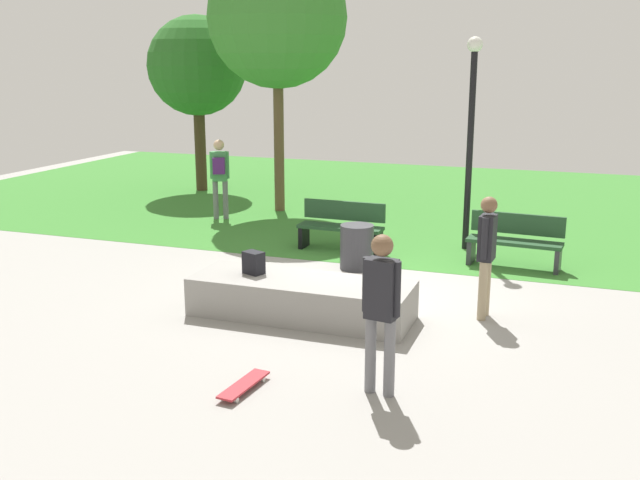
{
  "coord_description": "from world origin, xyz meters",
  "views": [
    {
      "loc": [
        2.99,
        -10.41,
        3.49
      ],
      "look_at": [
        -0.51,
        -0.67,
        0.93
      ],
      "focal_mm": 40.84,
      "sensor_mm": 36.0,
      "label": 1
    }
  ],
  "objects_px": {
    "skater_performing_trick": "(381,302)",
    "skateboard_by_ledge": "(244,385)",
    "trash_bin": "(357,247)",
    "pedestrian_with_backpack": "(220,172)",
    "park_bench_near_path": "(342,225)",
    "concrete_ledge": "(301,298)",
    "tree_leaning_ash": "(197,67)",
    "skater_watching": "(487,248)",
    "park_bench_by_oak": "(515,240)",
    "tree_slender_maple": "(277,18)",
    "lamp_post": "(471,122)",
    "backpack_on_ledge": "(254,263)"
  },
  "relations": [
    {
      "from": "skater_performing_trick",
      "to": "skateboard_by_ledge",
      "type": "height_order",
      "value": "skater_performing_trick"
    },
    {
      "from": "trash_bin",
      "to": "pedestrian_with_backpack",
      "type": "relative_size",
      "value": 0.43
    },
    {
      "from": "skateboard_by_ledge",
      "to": "park_bench_near_path",
      "type": "relative_size",
      "value": 0.51
    },
    {
      "from": "concrete_ledge",
      "to": "park_bench_near_path",
      "type": "xyz_separation_m",
      "value": [
        -0.62,
        3.69,
        0.21
      ]
    },
    {
      "from": "skateboard_by_ledge",
      "to": "tree_leaning_ash",
      "type": "xyz_separation_m",
      "value": [
        -6.52,
        10.97,
        3.26
      ]
    },
    {
      "from": "skater_watching",
      "to": "park_bench_by_oak",
      "type": "relative_size",
      "value": 1.05
    },
    {
      "from": "park_bench_by_oak",
      "to": "trash_bin",
      "type": "xyz_separation_m",
      "value": [
        -2.53,
        -1.05,
        -0.1
      ]
    },
    {
      "from": "tree_slender_maple",
      "to": "pedestrian_with_backpack",
      "type": "xyz_separation_m",
      "value": [
        -0.87,
        -1.35,
        -3.32
      ]
    },
    {
      "from": "park_bench_near_path",
      "to": "park_bench_by_oak",
      "type": "xyz_separation_m",
      "value": [
        3.17,
        -0.07,
        0.0
      ]
    },
    {
      "from": "skater_performing_trick",
      "to": "park_bench_by_oak",
      "type": "bearing_deg",
      "value": 80.92
    },
    {
      "from": "skater_performing_trick",
      "to": "lamp_post",
      "type": "height_order",
      "value": "lamp_post"
    },
    {
      "from": "skateboard_by_ledge",
      "to": "backpack_on_ledge",
      "type": "bearing_deg",
      "value": 112.23
    },
    {
      "from": "trash_bin",
      "to": "concrete_ledge",
      "type": "bearing_deg",
      "value": -90.5
    },
    {
      "from": "park_bench_by_oak",
      "to": "lamp_post",
      "type": "xyz_separation_m",
      "value": [
        -0.99,
        0.95,
        1.91
      ]
    },
    {
      "from": "park_bench_near_path",
      "to": "tree_slender_maple",
      "type": "xyz_separation_m",
      "value": [
        -2.54,
        3.04,
        3.92
      ]
    },
    {
      "from": "skater_watching",
      "to": "tree_leaning_ash",
      "type": "height_order",
      "value": "tree_leaning_ash"
    },
    {
      "from": "backpack_on_ledge",
      "to": "tree_leaning_ash",
      "type": "xyz_separation_m",
      "value": [
        -5.52,
        8.52,
        2.62
      ]
    },
    {
      "from": "backpack_on_ledge",
      "to": "trash_bin",
      "type": "relative_size",
      "value": 0.42
    },
    {
      "from": "backpack_on_ledge",
      "to": "tree_slender_maple",
      "type": "height_order",
      "value": "tree_slender_maple"
    },
    {
      "from": "skateboard_by_ledge",
      "to": "park_bench_by_oak",
      "type": "distance_m",
      "value": 6.46
    },
    {
      "from": "skater_performing_trick",
      "to": "skateboard_by_ledge",
      "type": "distance_m",
      "value": 1.76
    },
    {
      "from": "backpack_on_ledge",
      "to": "skater_watching",
      "type": "height_order",
      "value": "skater_watching"
    },
    {
      "from": "skater_watching",
      "to": "lamp_post",
      "type": "height_order",
      "value": "lamp_post"
    },
    {
      "from": "backpack_on_ledge",
      "to": "pedestrian_with_backpack",
      "type": "bearing_deg",
      "value": 143.38
    },
    {
      "from": "backpack_on_ledge",
      "to": "park_bench_by_oak",
      "type": "bearing_deg",
      "value": 69.02
    },
    {
      "from": "backpack_on_ledge",
      "to": "tree_leaning_ash",
      "type": "height_order",
      "value": "tree_leaning_ash"
    },
    {
      "from": "skater_watching",
      "to": "park_bench_by_oak",
      "type": "xyz_separation_m",
      "value": [
        0.16,
        2.8,
        -0.52
      ]
    },
    {
      "from": "skater_performing_trick",
      "to": "trash_bin",
      "type": "height_order",
      "value": "skater_performing_trick"
    },
    {
      "from": "trash_bin",
      "to": "skater_performing_trick",
      "type": "bearing_deg",
      "value": -70.17
    },
    {
      "from": "tree_slender_maple",
      "to": "trash_bin",
      "type": "distance_m",
      "value": 6.6
    },
    {
      "from": "concrete_ledge",
      "to": "tree_leaning_ash",
      "type": "distance_m",
      "value": 11.05
    },
    {
      "from": "skater_watching",
      "to": "trash_bin",
      "type": "distance_m",
      "value": 3.01
    },
    {
      "from": "park_bench_by_oak",
      "to": "lamp_post",
      "type": "bearing_deg",
      "value": 136.12
    },
    {
      "from": "park_bench_near_path",
      "to": "pedestrian_with_backpack",
      "type": "distance_m",
      "value": 3.85
    },
    {
      "from": "backpack_on_ledge",
      "to": "trash_bin",
      "type": "xyz_separation_m",
      "value": [
        0.77,
        2.52,
        -0.32
      ]
    },
    {
      "from": "park_bench_near_path",
      "to": "pedestrian_with_backpack",
      "type": "bearing_deg",
      "value": 153.71
    },
    {
      "from": "backpack_on_ledge",
      "to": "skateboard_by_ledge",
      "type": "relative_size",
      "value": 0.39
    },
    {
      "from": "concrete_ledge",
      "to": "backpack_on_ledge",
      "type": "bearing_deg",
      "value": 175.92
    },
    {
      "from": "park_bench_by_oak",
      "to": "lamp_post",
      "type": "distance_m",
      "value": 2.35
    },
    {
      "from": "trash_bin",
      "to": "pedestrian_with_backpack",
      "type": "bearing_deg",
      "value": 145.3
    },
    {
      "from": "skateboard_by_ledge",
      "to": "pedestrian_with_backpack",
      "type": "height_order",
      "value": "pedestrian_with_backpack"
    },
    {
      "from": "concrete_ledge",
      "to": "skateboard_by_ledge",
      "type": "height_order",
      "value": "concrete_ledge"
    },
    {
      "from": "skater_performing_trick",
      "to": "skater_watching",
      "type": "bearing_deg",
      "value": 75.33
    },
    {
      "from": "trash_bin",
      "to": "pedestrian_with_backpack",
      "type": "xyz_separation_m",
      "value": [
        -4.05,
        2.8,
        0.7
      ]
    },
    {
      "from": "skater_performing_trick",
      "to": "concrete_ledge",
      "type": "bearing_deg",
      "value": 130.13
    },
    {
      "from": "skateboard_by_ledge",
      "to": "park_bench_by_oak",
      "type": "height_order",
      "value": "park_bench_by_oak"
    },
    {
      "from": "park_bench_by_oak",
      "to": "tree_slender_maple",
      "type": "distance_m",
      "value": 7.59
    },
    {
      "from": "backpack_on_ledge",
      "to": "pedestrian_with_backpack",
      "type": "height_order",
      "value": "pedestrian_with_backpack"
    },
    {
      "from": "skater_watching",
      "to": "concrete_ledge",
      "type": "bearing_deg",
      "value": -160.87
    },
    {
      "from": "skater_performing_trick",
      "to": "park_bench_by_oak",
      "type": "xyz_separation_m",
      "value": [
        0.89,
        5.6,
        -0.56
      ]
    }
  ]
}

